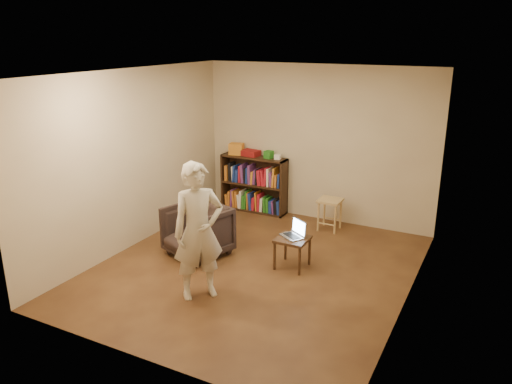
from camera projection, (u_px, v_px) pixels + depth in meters
The scene contains 15 objects.
floor at pixel (254, 269), 6.78m from camera, with size 4.50×4.50×0.00m, color #3F2314.
ceiling at pixel (254, 73), 5.99m from camera, with size 4.50×4.50×0.00m, color silver.
wall_back at pixel (317, 144), 8.29m from camera, with size 4.00×4.00×0.00m, color beige.
wall_left at pixel (133, 160), 7.26m from camera, with size 4.50×4.50×0.00m, color beige.
wall_right at pixel (415, 200), 5.52m from camera, with size 4.50×4.50×0.00m, color beige.
bookshelf at pixel (254, 187), 8.90m from camera, with size 1.20×0.30×1.00m.
box_yellow at pixel (236, 149), 8.84m from camera, with size 0.24×0.18×0.20m, color orange.
red_cloth at pixel (251, 153), 8.76m from camera, with size 0.30×0.22×0.10m, color maroon.
box_green at pixel (269, 155), 8.58m from camera, with size 0.13×0.13×0.13m, color #27761F.
box_white at pixel (278, 157), 8.53m from camera, with size 0.10×0.10×0.08m, color white.
stool at pixel (330, 205), 8.02m from camera, with size 0.36×0.36×0.52m.
armchair at pixel (197, 231), 7.12m from camera, with size 0.78×0.80×0.73m, color #2B211D.
side_table at pixel (292, 243), 6.73m from camera, with size 0.42×0.42×0.43m.
laptop at pixel (295, 232), 6.75m from camera, with size 0.39×0.37×0.23m.
person at pixel (198, 231), 5.85m from camera, with size 0.61×0.40×1.67m, color beige.
Camera 1 is at (2.83, -5.45, 3.06)m, focal length 35.00 mm.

